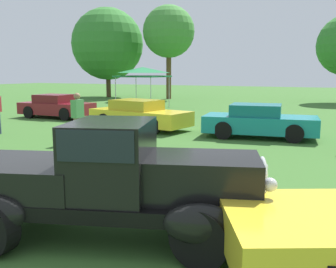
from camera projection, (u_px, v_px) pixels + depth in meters
The scene contains 9 objects.
ground_plane at pixel (78, 228), 5.84m from camera, with size 120.00×120.00×0.00m, color #386628.
feature_pickup_truck at pixel (106, 179), 5.40m from camera, with size 4.74×2.87×1.70m.
show_car_burgundy at pixel (56, 106), 19.87m from camera, with size 3.93×1.83×1.22m.
show_car_yellow at pixel (139, 115), 15.99m from camera, with size 4.59×2.36×1.22m.
show_car_teal at pixel (259, 121), 13.82m from camera, with size 4.22×2.25×1.22m.
spectator_far_side at pixel (78, 116), 12.77m from camera, with size 0.24×0.40×1.69m.
canopy_tent_left_field at pixel (143, 71), 24.91m from camera, with size 2.89×2.89×2.71m.
treeline_far_left at pixel (107, 44), 35.76m from camera, with size 6.71×6.71×8.35m.
treeline_mid_left at pixel (169, 32), 33.14m from camera, with size 4.54×4.54×8.16m.
Camera 1 is at (3.68, -4.36, 2.37)m, focal length 40.55 mm.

